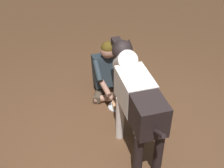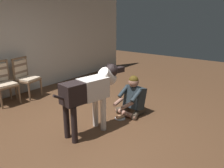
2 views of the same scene
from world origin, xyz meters
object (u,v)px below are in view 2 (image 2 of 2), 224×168
at_px(dining_chair_left_of_pair, 2,81).
at_px(large_dog, 90,91).
at_px(dining_chair_right_of_pair, 25,75).
at_px(person_sitting_on_floor, 133,98).
at_px(hot_dog_on_plate, 120,117).

height_order(dining_chair_left_of_pair, large_dog, large_dog).
xyz_separation_m(dining_chair_left_of_pair, dining_chair_right_of_pair, (0.57, -0.00, 0.00)).
height_order(dining_chair_left_of_pair, dining_chair_right_of_pair, same).
height_order(person_sitting_on_floor, large_dog, large_dog).
height_order(person_sitting_on_floor, hot_dog_on_plate, person_sitting_on_floor).
xyz_separation_m(dining_chair_right_of_pair, large_dog, (-0.34, -2.49, 0.21)).
bearing_deg(person_sitting_on_floor, hot_dog_on_plate, 170.77).
bearing_deg(hot_dog_on_plate, large_dog, 170.77).
bearing_deg(dining_chair_right_of_pair, large_dog, -97.70).
xyz_separation_m(person_sitting_on_floor, large_dog, (-1.08, 0.17, 0.42)).
bearing_deg(hot_dog_on_plate, dining_chair_left_of_pair, 109.83).
bearing_deg(dining_chair_right_of_pair, person_sitting_on_floor, -74.50).
bearing_deg(dining_chair_left_of_pair, dining_chair_right_of_pair, -0.22).
relative_size(dining_chair_right_of_pair, hot_dog_on_plate, 4.70).
bearing_deg(dining_chair_left_of_pair, person_sitting_on_floor, -63.93).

